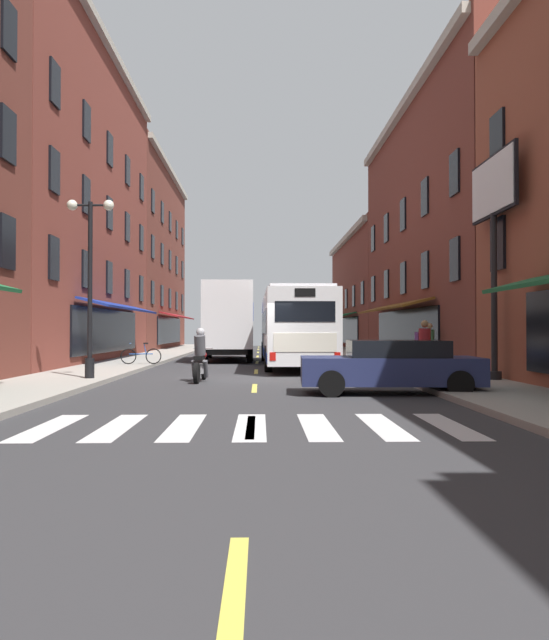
{
  "coord_description": "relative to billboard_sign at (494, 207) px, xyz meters",
  "views": [
    {
      "loc": [
        0.16,
        -19.93,
        1.6
      ],
      "look_at": [
        0.74,
        4.37,
        2.0
      ],
      "focal_mm": 33.65,
      "sensor_mm": 36.0,
      "label": 1
    }
  ],
  "objects": [
    {
      "name": "motorcycle_rider",
      "position": [
        -8.74,
        1.06,
        -4.53
      ],
      "size": [
        0.62,
        2.07,
        1.66
      ],
      "color": "black",
      "rests_on": "ground"
    },
    {
      "name": "street_lamp_twin",
      "position": [
        -12.05,
        0.77,
        -2.11
      ],
      "size": [
        1.42,
        0.32,
        5.4
      ],
      "color": "black",
      "rests_on": "sidewalk_left"
    },
    {
      "name": "pedestrian_mid",
      "position": [
        -0.18,
        6.08,
        -4.21
      ],
      "size": [
        0.36,
        0.36,
        1.72
      ],
      "rotation": [
        0.0,
        0.0,
        4.31
      ],
      "color": "black",
      "rests_on": "sidewalk_right"
    },
    {
      "name": "billboard_sign",
      "position": [
        0.0,
        0.0,
        0.0
      ],
      "size": [
        0.4,
        3.25,
        6.62
      ],
      "color": "black",
      "rests_on": "sidewalk_right"
    },
    {
      "name": "sidewalk_right",
      "position": [
        -1.15,
        2.46,
        -5.17
      ],
      "size": [
        3.0,
        80.0,
        0.14
      ],
      "primitive_type": "cube",
      "color": "#A39E93",
      "rests_on": "ground"
    },
    {
      "name": "sedan_mid",
      "position": [
        -8.47,
        24.41,
        -4.54
      ],
      "size": [
        1.99,
        4.34,
        1.36
      ],
      "color": "navy",
      "rests_on": "ground"
    },
    {
      "name": "crosswalk_near",
      "position": [
        -7.05,
        -7.54,
        -5.24
      ],
      "size": [
        7.1,
        2.8,
        0.01
      ],
      "color": "silver",
      "rests_on": "ground"
    },
    {
      "name": "bicycle_near",
      "position": [
        -11.97,
        8.19,
        -4.74
      ],
      "size": [
        1.71,
        0.48,
        0.91
      ],
      "color": "black",
      "rests_on": "sidewalk_left"
    },
    {
      "name": "transit_bus",
      "position": [
        -5.45,
        8.93,
        -3.55
      ],
      "size": [
        2.76,
        12.37,
        3.22
      ],
      "color": "white",
      "rests_on": "ground"
    },
    {
      "name": "sedan_near",
      "position": [
        -3.6,
        -2.5,
        -4.55
      ],
      "size": [
        4.52,
        2.05,
        1.34
      ],
      "color": "navy",
      "rests_on": "ground"
    },
    {
      "name": "lane_centre_dashes",
      "position": [
        -7.05,
        2.21,
        -5.24
      ],
      "size": [
        0.14,
        73.9,
        0.01
      ],
      "color": "#DBCC4C",
      "rests_on": "ground"
    },
    {
      "name": "pedestrian_near",
      "position": [
        -1.87,
        0.73,
        -4.17
      ],
      "size": [
        0.43,
        0.53,
        1.75
      ],
      "rotation": [
        0.0,
        0.0,
        3.57
      ],
      "color": "#33663F",
      "rests_on": "sidewalk_right"
    },
    {
      "name": "ground_plane",
      "position": [
        -7.05,
        2.46,
        -5.29
      ],
      "size": [
        34.8,
        80.0,
        0.1
      ],
      "primitive_type": "cube",
      "color": "#333335"
    },
    {
      "name": "box_truck",
      "position": [
        -8.57,
        13.78,
        -3.22
      ],
      "size": [
        2.72,
        7.96,
        3.91
      ],
      "color": "white",
      "rests_on": "ground"
    },
    {
      "name": "sidewalk_left",
      "position": [
        -12.95,
        2.46,
        -5.17
      ],
      "size": [
        3.0,
        80.0,
        0.14
      ],
      "primitive_type": "cube",
      "color": "#A39E93",
      "rests_on": "ground"
    }
  ]
}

